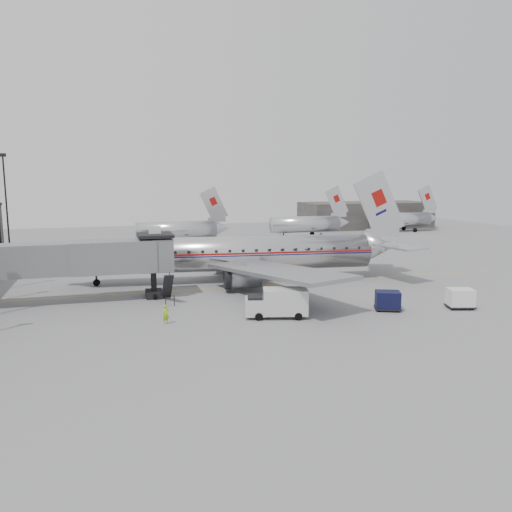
{
  "coord_description": "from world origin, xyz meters",
  "views": [
    {
      "loc": [
        -13.3,
        -45.89,
        11.9
      ],
      "look_at": [
        2.22,
        6.63,
        3.2
      ],
      "focal_mm": 35.0,
      "sensor_mm": 36.0,
      "label": 1
    }
  ],
  "objects": [
    {
      "name": "ground",
      "position": [
        0.0,
        0.0,
        0.0
      ],
      "size": [
        160.0,
        160.0,
        0.0
      ],
      "primitive_type": "plane",
      "color": "slate",
      "rests_on": "ground"
    },
    {
      "name": "hangar",
      "position": [
        45.0,
        60.0,
        3.0
      ],
      "size": [
        30.0,
        12.0,
        6.0
      ],
      "primitive_type": "cube",
      "color": "#322F2D",
      "rests_on": "ground"
    },
    {
      "name": "apron_line",
      "position": [
        3.0,
        6.0,
        0.01
      ],
      "size": [
        60.0,
        0.15,
        0.01
      ],
      "primitive_type": "cube",
      "rotation": [
        0.0,
        0.0,
        1.57
      ],
      "color": "gold",
      "rests_on": "ground"
    },
    {
      "name": "jet_bridge",
      "position": [
        -16.66,
        3.67,
        4.18
      ],
      "size": [
        21.0,
        6.2,
        7.1
      ],
      "color": "slate",
      "rests_on": "ground"
    },
    {
      "name": "distant_aircraft_near",
      "position": [
        -1.79,
        42.0,
        2.73
      ],
      "size": [
        16.39,
        3.2,
        10.26
      ],
      "color": "silver",
      "rests_on": "ground"
    },
    {
      "name": "distant_aircraft_mid",
      "position": [
        24.21,
        46.0,
        2.73
      ],
      "size": [
        16.39,
        3.2,
        10.26
      ],
      "color": "silver",
      "rests_on": "ground"
    },
    {
      "name": "distant_aircraft_far",
      "position": [
        48.21,
        50.0,
        2.73
      ],
      "size": [
        16.39,
        3.2,
        10.26
      ],
      "color": "silver",
      "rests_on": "ground"
    },
    {
      "name": "airliner",
      "position": [
        0.8,
        8.91,
        3.21
      ],
      "size": [
        40.28,
        37.14,
        12.76
      ],
      "rotation": [
        0.0,
        0.0,
        -0.12
      ],
      "color": "silver",
      "rests_on": "ground"
    },
    {
      "name": "service_van",
      "position": [
        0.16,
        -6.72,
        1.31
      ],
      "size": [
        5.63,
        3.32,
        2.49
      ],
      "rotation": [
        0.0,
        0.0,
        -0.26
      ],
      "color": "silver",
      "rests_on": "ground"
    },
    {
      "name": "baggage_cart_navy",
      "position": [
        10.44,
        -7.39,
        0.93
      ],
      "size": [
        2.71,
        2.43,
        1.75
      ],
      "rotation": [
        0.0,
        0.0,
        -0.39
      ],
      "color": "black",
      "rests_on": "ground"
    },
    {
      "name": "baggage_cart_white",
      "position": [
        17.17,
        -8.66,
        0.96
      ],
      "size": [
        2.69,
        2.31,
        1.81
      ],
      "rotation": [
        0.0,
        0.0,
        -0.27
      ],
      "color": "silver",
      "rests_on": "ground"
    },
    {
      "name": "ramp_worker",
      "position": [
        -9.18,
        -6.0,
        0.8
      ],
      "size": [
        0.67,
        0.55,
        1.59
      ],
      "primitive_type": "imported",
      "rotation": [
        0.0,
        0.0,
        0.33
      ],
      "color": "#97CC18",
      "rests_on": "ground"
    }
  ]
}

